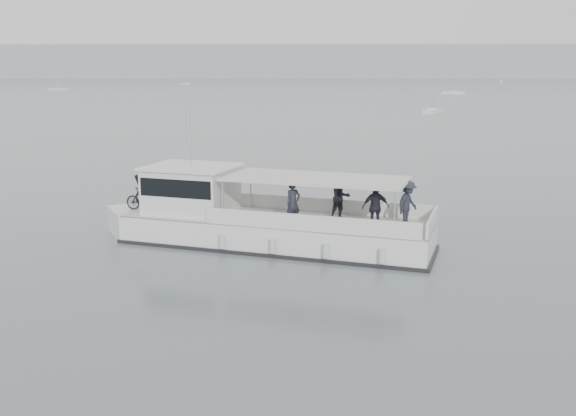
{
  "coord_description": "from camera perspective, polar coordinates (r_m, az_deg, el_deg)",
  "views": [
    {
      "loc": [
        6.74,
        -25.62,
        7.11
      ],
      "look_at": [
        6.17,
        -0.07,
        1.6
      ],
      "focal_mm": 40.0,
      "sensor_mm": 36.0,
      "label": 1
    }
  ],
  "objects": [
    {
      "name": "ground",
      "position": [
        27.43,
        -13.0,
        -3.18
      ],
      "size": [
        1400.0,
        1400.0,
        0.0
      ],
      "primitive_type": "plane",
      "color": "slate",
      "rests_on": "ground"
    },
    {
      "name": "headland",
      "position": [
        585.7,
        0.66,
        12.83
      ],
      "size": [
        1400.0,
        90.0,
        28.0
      ],
      "primitive_type": "cube",
      "color": "#939EA8",
      "rests_on": "ground"
    },
    {
      "name": "tour_boat",
      "position": [
        26.74,
        -3.64,
        -1.07
      ],
      "size": [
        14.37,
        7.18,
        6.08
      ],
      "rotation": [
        0.0,
        0.0,
        -0.3
      ],
      "color": "silver",
      "rests_on": "ground"
    },
    {
      "name": "moored_fleet",
      "position": [
        231.07,
        -6.87,
        10.4
      ],
      "size": [
        399.43,
        347.88,
        9.91
      ],
      "color": "silver",
      "rests_on": "ground"
    }
  ]
}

